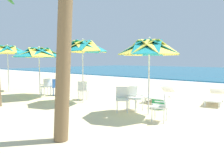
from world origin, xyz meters
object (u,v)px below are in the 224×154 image
at_px(beach_umbrella_0, 149,48).
at_px(beach_umbrella_2, 39,53).
at_px(beach_umbrella_1, 83,47).
at_px(sun_lounger_1, 160,94).
at_px(plastic_chair_2, 135,97).
at_px(plastic_chair_3, 83,89).
at_px(plastic_chair_0, 122,98).
at_px(sun_lounger_0, 215,97).
at_px(beach_umbrella_3, 7,50).
at_px(plastic_chair_5, 57,86).
at_px(plastic_chair_4, 46,85).
at_px(plastic_chair_1, 162,105).
at_px(cooler_box, 160,103).

height_order(beach_umbrella_0, beach_umbrella_2, beach_umbrella_0).
distance_m(beach_umbrella_1, sun_lounger_1, 4.01).
bearing_deg(plastic_chair_2, plastic_chair_3, 176.95).
relative_size(plastic_chair_0, sun_lounger_0, 0.39).
xyz_separation_m(plastic_chair_2, beach_umbrella_3, (-8.22, -0.78, 1.88)).
xyz_separation_m(plastic_chair_3, sun_lounger_1, (2.74, 2.15, -0.22)).
xyz_separation_m(plastic_chair_2, plastic_chair_5, (-4.88, 0.13, 0.00)).
xyz_separation_m(plastic_chair_4, sun_lounger_0, (7.34, 3.30, -0.22)).
height_order(beach_umbrella_1, sun_lounger_0, beach_umbrella_1).
xyz_separation_m(beach_umbrella_0, plastic_chair_1, (0.71, -0.46, -1.70)).
bearing_deg(plastic_chair_2, plastic_chair_0, -116.75).
bearing_deg(plastic_chair_3, plastic_chair_4, -174.22).
height_order(plastic_chair_1, beach_umbrella_1, beach_umbrella_1).
relative_size(plastic_chair_0, plastic_chair_2, 1.00).
bearing_deg(beach_umbrella_1, beach_umbrella_3, -174.69).
relative_size(plastic_chair_0, plastic_chair_1, 1.00).
xyz_separation_m(beach_umbrella_0, plastic_chair_4, (-6.15, 0.16, -1.70)).
xyz_separation_m(beach_umbrella_1, plastic_chair_5, (-2.40, 0.38, -1.86)).
relative_size(beach_umbrella_0, beach_umbrella_3, 0.95).
height_order(plastic_chair_1, beach_umbrella_2, beach_umbrella_2).
height_order(plastic_chair_1, plastic_chair_2, same).
relative_size(plastic_chair_5, sun_lounger_1, 0.40).
height_order(beach_umbrella_1, plastic_chair_3, beach_umbrella_1).
bearing_deg(plastic_chair_4, plastic_chair_3, 5.78).
relative_size(plastic_chair_4, sun_lounger_0, 0.39).
distance_m(beach_umbrella_1, sun_lounger_0, 5.95).
relative_size(beach_umbrella_1, plastic_chair_5, 3.15).
distance_m(plastic_chair_1, beach_umbrella_3, 9.83).
relative_size(beach_umbrella_1, sun_lounger_0, 1.23).
bearing_deg(beach_umbrella_3, plastic_chair_0, 2.29).
bearing_deg(plastic_chair_1, beach_umbrella_2, 178.89).
height_order(beach_umbrella_2, plastic_chair_5, beach_umbrella_2).
bearing_deg(beach_umbrella_1, plastic_chair_4, 177.20).
bearing_deg(plastic_chair_5, beach_umbrella_1, -8.93).
bearing_deg(sun_lounger_0, plastic_chair_1, -96.89).
bearing_deg(beach_umbrella_2, sun_lounger_0, 27.81).
bearing_deg(sun_lounger_0, beach_umbrella_0, -108.97).
height_order(beach_umbrella_0, cooler_box, beach_umbrella_0).
relative_size(plastic_chair_1, plastic_chair_5, 1.00).
bearing_deg(beach_umbrella_0, plastic_chair_2, 160.47).
bearing_deg(beach_umbrella_3, beach_umbrella_2, 3.69).
xyz_separation_m(beach_umbrella_1, plastic_chair_4, (-2.95, 0.14, -1.86)).
relative_size(beach_umbrella_0, plastic_chair_2, 2.98).
bearing_deg(beach_umbrella_3, plastic_chair_5, 15.24).
bearing_deg(plastic_chair_5, plastic_chair_2, -1.56).
height_order(plastic_chair_3, cooler_box, plastic_chair_3).
relative_size(plastic_chair_0, beach_umbrella_1, 0.32).
bearing_deg(plastic_chair_4, plastic_chair_0, -3.94).
bearing_deg(cooler_box, sun_lounger_0, 61.24).
distance_m(beach_umbrella_0, beach_umbrella_3, 8.96).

